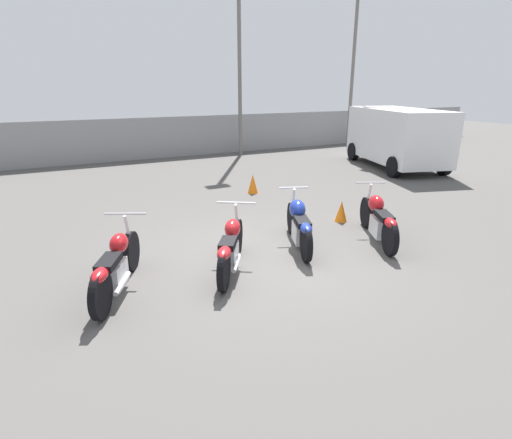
# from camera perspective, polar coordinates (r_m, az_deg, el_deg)

# --- Properties ---
(ground_plane) EXTENTS (60.00, 60.00, 0.00)m
(ground_plane) POSITION_cam_1_polar(r_m,az_deg,el_deg) (7.14, 1.06, -5.60)
(ground_plane) COLOR #514F4C
(fence_back) EXTENTS (40.00, 0.04, 1.69)m
(fence_back) POSITION_cam_1_polar(r_m,az_deg,el_deg) (17.34, -17.25, 10.87)
(fence_back) COLOR gray
(fence_back) RESTS_ON ground_plane
(light_pole_left) EXTENTS (0.70, 0.35, 9.17)m
(light_pole_left) POSITION_cam_1_polar(r_m,az_deg,el_deg) (21.23, 14.02, 24.47)
(light_pole_left) COLOR slate
(light_pole_left) RESTS_ON ground_plane
(light_pole_right) EXTENTS (0.70, 0.35, 8.84)m
(light_pole_right) POSITION_cam_1_polar(r_m,az_deg,el_deg) (18.00, -2.43, 25.56)
(light_pole_right) COLOR slate
(light_pole_right) RESTS_ON ground_plane
(motorcycle_slot_0) EXTENTS (1.09, 1.95, 1.02)m
(motorcycle_slot_0) POSITION_cam_1_polar(r_m,az_deg,el_deg) (6.20, -19.34, -6.26)
(motorcycle_slot_0) COLOR black
(motorcycle_slot_0) RESTS_ON ground_plane
(motorcycle_slot_1) EXTENTS (1.22, 1.76, 1.01)m
(motorcycle_slot_1) POSITION_cam_1_polar(r_m,az_deg,el_deg) (6.53, -3.60, -3.96)
(motorcycle_slot_1) COLOR black
(motorcycle_slot_1) RESTS_ON ground_plane
(motorcycle_slot_2) EXTENTS (0.94, 1.93, 1.02)m
(motorcycle_slot_2) POSITION_cam_1_polar(r_m,az_deg,el_deg) (7.55, 6.17, -0.63)
(motorcycle_slot_2) COLOR black
(motorcycle_slot_2) RESTS_ON ground_plane
(motorcycle_slot_3) EXTENTS (1.10, 1.99, 1.03)m
(motorcycle_slot_3) POSITION_cam_1_polar(r_m,az_deg,el_deg) (8.17, 17.09, 0.06)
(motorcycle_slot_3) COLOR black
(motorcycle_slot_3) RESTS_ON ground_plane
(parked_van) EXTENTS (3.23, 4.95, 2.13)m
(parked_van) POSITION_cam_1_polar(r_m,az_deg,el_deg) (15.99, 19.47, 11.28)
(parked_van) COLOR white
(parked_van) RESTS_ON ground_plane
(traffic_cone_near) EXTENTS (0.30, 0.30, 0.54)m
(traffic_cone_near) POSITION_cam_1_polar(r_m,az_deg,el_deg) (11.42, -0.45, 5.13)
(traffic_cone_near) COLOR orange
(traffic_cone_near) RESTS_ON ground_plane
(traffic_cone_far) EXTENTS (0.28, 0.28, 0.47)m
(traffic_cone_far) POSITION_cam_1_polar(r_m,az_deg,el_deg) (9.20, 12.09, 1.16)
(traffic_cone_far) COLOR orange
(traffic_cone_far) RESTS_ON ground_plane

